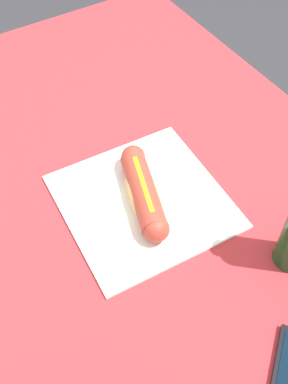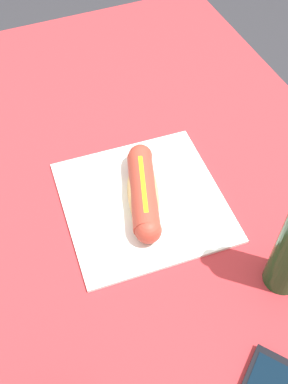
% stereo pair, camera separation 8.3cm
% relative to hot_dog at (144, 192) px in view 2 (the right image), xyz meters
% --- Properties ---
extents(ground_plane, '(6.00, 6.00, 0.00)m').
position_rel_hot_dog_xyz_m(ground_plane, '(0.05, 0.00, -0.79)').
color(ground_plane, '#2D2D33').
rests_on(ground_plane, ground).
extents(dining_table, '(1.25, 0.89, 0.76)m').
position_rel_hot_dog_xyz_m(dining_table, '(0.05, 0.00, -0.16)').
color(dining_table, brown).
rests_on(dining_table, ground).
extents(paper_wrapper, '(0.31, 0.31, 0.01)m').
position_rel_hot_dog_xyz_m(paper_wrapper, '(0.00, 0.00, -0.03)').
color(paper_wrapper, white).
rests_on(paper_wrapper, dining_table).
extents(hot_dog, '(0.21, 0.10, 0.05)m').
position_rel_hot_dog_xyz_m(hot_dog, '(0.00, 0.00, 0.00)').
color(hot_dog, '#DBB26B').
rests_on(hot_dog, paper_wrapper).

